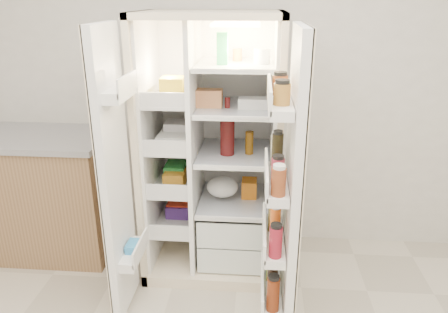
{
  "coord_description": "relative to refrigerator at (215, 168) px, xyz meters",
  "views": [
    {
      "loc": [
        0.11,
        -1.12,
        1.88
      ],
      "look_at": [
        -0.08,
        1.25,
        0.98
      ],
      "focal_mm": 34.0,
      "sensor_mm": 36.0,
      "label": 1
    }
  ],
  "objects": [
    {
      "name": "fridge_door",
      "position": [
        0.47,
        -0.7,
        0.13
      ],
      "size": [
        0.17,
        0.58,
        1.72
      ],
      "color": "white",
      "rests_on": "floor"
    },
    {
      "name": "kitchen_counter",
      "position": [
        -1.44,
        0.05,
        -0.27
      ],
      "size": [
        1.3,
        0.69,
        0.94
      ],
      "color": "olive",
      "rests_on": "floor"
    },
    {
      "name": "wall_back",
      "position": [
        0.18,
        0.35,
        0.61
      ],
      "size": [
        4.0,
        0.02,
        2.7
      ],
      "primitive_type": "cube",
      "color": "silver",
      "rests_on": "floor"
    },
    {
      "name": "freezer_door",
      "position": [
        -0.51,
        -0.6,
        0.15
      ],
      "size": [
        0.15,
        0.4,
        1.72
      ],
      "color": "white",
      "rests_on": "floor"
    },
    {
      "name": "refrigerator",
      "position": [
        0.0,
        0.0,
        0.0
      ],
      "size": [
        0.92,
        0.7,
        1.8
      ],
      "color": "beige",
      "rests_on": "floor"
    }
  ]
}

